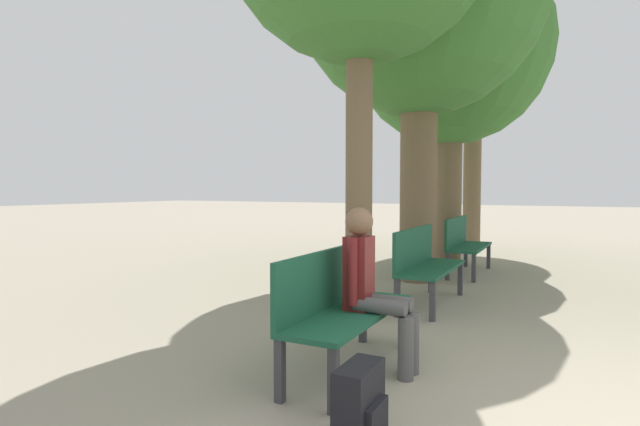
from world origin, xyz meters
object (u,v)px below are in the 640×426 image
at_px(bench_row_2, 464,241).
at_px(bench_row_1, 424,260).
at_px(bench_row_0, 340,301).
at_px(tree_row_3, 474,34).
at_px(tree_row_2, 451,48).
at_px(backpack, 360,406).
at_px(person_seated, 373,284).

bearing_deg(bench_row_2, bench_row_1, -90.00).
bearing_deg(bench_row_0, tree_row_3, 93.45).
relative_size(tree_row_2, tree_row_3, 0.90).
bearing_deg(backpack, tree_row_2, 98.82).
relative_size(bench_row_0, backpack, 3.45).
xyz_separation_m(bench_row_0, tree_row_3, (-0.51, 8.51, 4.44)).
height_order(bench_row_1, bench_row_2, same).
bearing_deg(bench_row_2, tree_row_3, 98.17).
relative_size(person_seated, backpack, 2.84).
height_order(bench_row_1, backpack, bench_row_1).
bearing_deg(tree_row_2, bench_row_2, -66.05).
bearing_deg(bench_row_0, bench_row_1, 90.00).
distance_m(tree_row_2, tree_row_3, 2.59).
xyz_separation_m(person_seated, backpack, (0.35, -1.10, -0.47)).
relative_size(bench_row_0, tree_row_3, 0.24).
distance_m(bench_row_2, backpack, 5.98).
relative_size(bench_row_1, bench_row_2, 1.00).
distance_m(bench_row_2, person_seated, 4.85).
distance_m(bench_row_0, tree_row_3, 9.61).
relative_size(bench_row_0, bench_row_1, 1.00).
height_order(tree_row_2, person_seated, tree_row_2).
bearing_deg(tree_row_3, backpack, -83.40).
height_order(bench_row_0, backpack, bench_row_0).
xyz_separation_m(tree_row_2, backpack, (1.10, -7.10, -3.84)).
relative_size(bench_row_0, bench_row_2, 1.00).
distance_m(tree_row_2, backpack, 8.15).
height_order(tree_row_3, backpack, tree_row_3).
xyz_separation_m(bench_row_1, person_seated, (0.24, -2.37, 0.14)).
height_order(bench_row_2, backpack, bench_row_2).
xyz_separation_m(bench_row_2, backpack, (0.59, -5.95, -0.32)).
bearing_deg(person_seated, tree_row_3, 95.11).
distance_m(bench_row_2, tree_row_3, 5.72).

